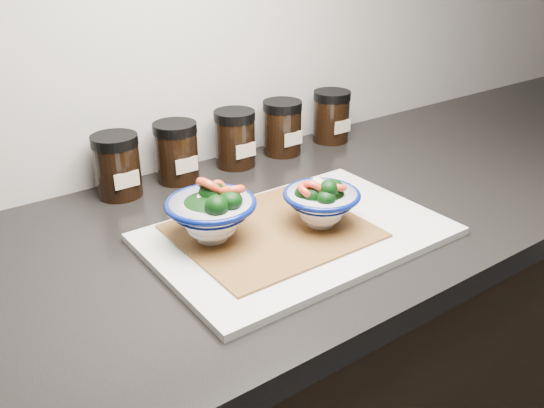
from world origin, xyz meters
TOP-DOWN VIEW (x-y plane):
  - cabinet at (0.00, 1.45)m, footprint 3.43×0.58m
  - countertop at (0.00, 1.45)m, footprint 3.50×0.60m
  - cutting_board at (-0.14, 1.38)m, footprint 0.45×0.30m
  - bamboo_mat at (-0.17, 1.40)m, footprint 0.28×0.24m
  - bowl_left at (-0.26, 1.43)m, footprint 0.14×0.14m
  - bowl_right at (-0.10, 1.37)m, footprint 0.12×0.12m
  - spice_jar_a at (-0.30, 1.69)m, footprint 0.08×0.08m
  - spice_jar_b at (-0.18, 1.69)m, footprint 0.08×0.08m
  - spice_jar_c at (-0.05, 1.69)m, footprint 0.08×0.08m
  - spice_jar_d at (0.06, 1.69)m, footprint 0.08×0.08m
  - spice_jar_e at (0.20, 1.69)m, footprint 0.08×0.08m

SIDE VIEW (x-z plane):
  - cabinet at x=0.00m, z-range 0.00..0.86m
  - countertop at x=0.00m, z-range 0.86..0.90m
  - cutting_board at x=-0.14m, z-range 0.90..0.91m
  - bamboo_mat at x=-0.17m, z-range 0.91..0.92m
  - bowl_right at x=-0.10m, z-range 0.91..1.00m
  - spice_jar_a at x=-0.30m, z-range 0.90..1.01m
  - spice_jar_b at x=-0.18m, z-range 0.90..1.01m
  - spice_jar_c at x=-0.05m, z-range 0.90..1.01m
  - spice_jar_d at x=0.06m, z-range 0.90..1.01m
  - spice_jar_e at x=0.20m, z-range 0.90..1.01m
  - bowl_left at x=-0.26m, z-range 0.91..1.01m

